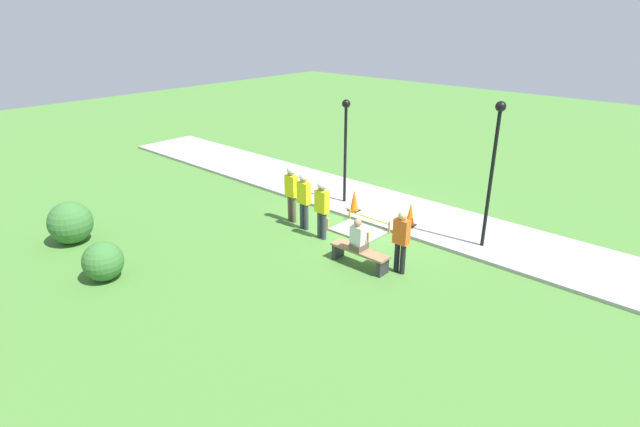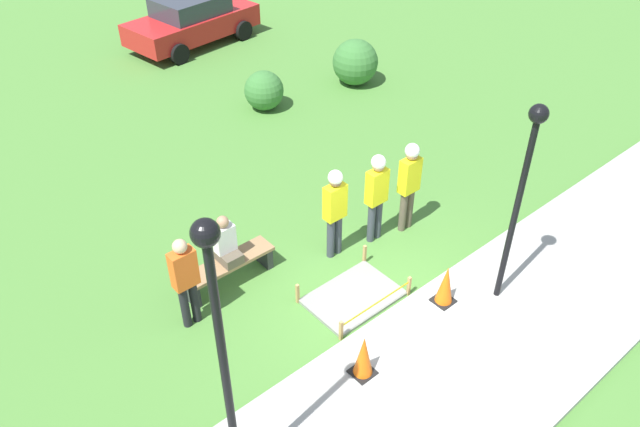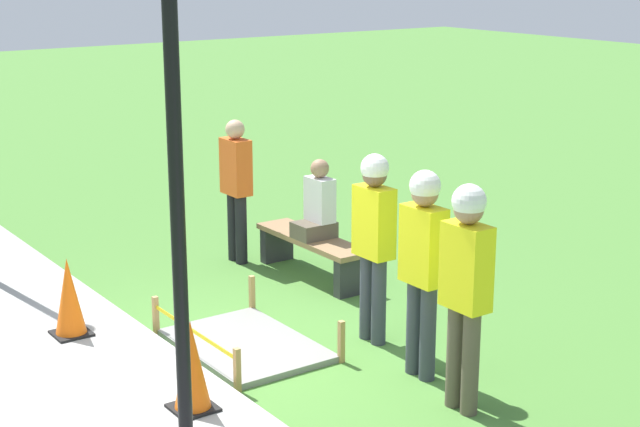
{
  "view_description": "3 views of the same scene",
  "coord_description": "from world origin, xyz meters",
  "px_view_note": "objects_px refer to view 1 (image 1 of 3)",
  "views": [
    {
      "loc": [
        -8.69,
        11.83,
        6.36
      ],
      "look_at": [
        0.23,
        1.9,
        0.88
      ],
      "focal_mm": 28.0,
      "sensor_mm": 36.0,
      "label": 1
    },
    {
      "loc": [
        -5.58,
        -4.77,
        7.5
      ],
      "look_at": [
        0.28,
        2.09,
        0.73
      ],
      "focal_mm": 35.0,
      "sensor_mm": 36.0,
      "label": 2
    },
    {
      "loc": [
        7.17,
        -3.69,
        3.58
      ],
      "look_at": [
        -0.17,
        1.46,
        1.19
      ],
      "focal_mm": 55.0,
      "sensor_mm": 36.0,
      "label": 3
    }
  ],
  "objects_px": {
    "person_seated_on_bench": "(358,238)",
    "worker_supervisor": "(304,195)",
    "park_bench": "(360,254)",
    "worker_trainee": "(291,188)",
    "bystander_in_orange_shirt": "(401,238)",
    "traffic_cone_near_patch": "(410,214)",
    "worker_assistant": "(322,204)",
    "lamppost_near": "(346,135)",
    "lamppost_far": "(494,155)",
    "traffic_cone_far_patch": "(354,200)"
  },
  "relations": [
    {
      "from": "traffic_cone_near_patch",
      "to": "worker_trainee",
      "type": "xyz_separation_m",
      "value": [
        3.11,
        2.07,
        0.66
      ]
    },
    {
      "from": "traffic_cone_far_patch",
      "to": "bystander_in_orange_shirt",
      "type": "relative_size",
      "value": 0.43
    },
    {
      "from": "person_seated_on_bench",
      "to": "worker_assistant",
      "type": "distance_m",
      "value": 1.99
    },
    {
      "from": "lamppost_near",
      "to": "person_seated_on_bench",
      "type": "bearing_deg",
      "value": 133.67
    },
    {
      "from": "person_seated_on_bench",
      "to": "worker_trainee",
      "type": "relative_size",
      "value": 0.47
    },
    {
      "from": "person_seated_on_bench",
      "to": "worker_trainee",
      "type": "bearing_deg",
      "value": -15.84
    },
    {
      "from": "person_seated_on_bench",
      "to": "bystander_in_orange_shirt",
      "type": "height_order",
      "value": "bystander_in_orange_shirt"
    },
    {
      "from": "park_bench",
      "to": "worker_trainee",
      "type": "xyz_separation_m",
      "value": [
        3.45,
        -0.92,
        0.8
      ]
    },
    {
      "from": "lamppost_near",
      "to": "lamppost_far",
      "type": "xyz_separation_m",
      "value": [
        -5.18,
        0.11,
        0.31
      ]
    },
    {
      "from": "person_seated_on_bench",
      "to": "lamppost_near",
      "type": "height_order",
      "value": "lamppost_near"
    },
    {
      "from": "worker_assistant",
      "to": "bystander_in_orange_shirt",
      "type": "bearing_deg",
      "value": 175.8
    },
    {
      "from": "worker_trainee",
      "to": "traffic_cone_near_patch",
      "type": "bearing_deg",
      "value": -146.32
    },
    {
      "from": "person_seated_on_bench",
      "to": "bystander_in_orange_shirt",
      "type": "xyz_separation_m",
      "value": [
        -1.03,
        -0.45,
        0.15
      ]
    },
    {
      "from": "park_bench",
      "to": "bystander_in_orange_shirt",
      "type": "height_order",
      "value": "bystander_in_orange_shirt"
    },
    {
      "from": "bystander_in_orange_shirt",
      "to": "lamppost_near",
      "type": "height_order",
      "value": "lamppost_near"
    },
    {
      "from": "traffic_cone_near_patch",
      "to": "bystander_in_orange_shirt",
      "type": "height_order",
      "value": "bystander_in_orange_shirt"
    },
    {
      "from": "person_seated_on_bench",
      "to": "lamppost_far",
      "type": "relative_size",
      "value": 0.22
    },
    {
      "from": "traffic_cone_near_patch",
      "to": "lamppost_near",
      "type": "distance_m",
      "value": 3.49
    },
    {
      "from": "person_seated_on_bench",
      "to": "worker_trainee",
      "type": "distance_m",
      "value": 3.57
    },
    {
      "from": "traffic_cone_far_patch",
      "to": "worker_assistant",
      "type": "xyz_separation_m",
      "value": [
        -0.49,
        2.18,
        0.62
      ]
    },
    {
      "from": "bystander_in_orange_shirt",
      "to": "lamppost_near",
      "type": "bearing_deg",
      "value": -34.37
    },
    {
      "from": "traffic_cone_near_patch",
      "to": "worker_assistant",
      "type": "relative_size",
      "value": 0.41
    },
    {
      "from": "park_bench",
      "to": "person_seated_on_bench",
      "type": "bearing_deg",
      "value": 54.1
    },
    {
      "from": "worker_trainee",
      "to": "bystander_in_orange_shirt",
      "type": "relative_size",
      "value": 1.09
    },
    {
      "from": "park_bench",
      "to": "bystander_in_orange_shirt",
      "type": "bearing_deg",
      "value": -158.15
    },
    {
      "from": "traffic_cone_near_patch",
      "to": "bystander_in_orange_shirt",
      "type": "relative_size",
      "value": 0.44
    },
    {
      "from": "park_bench",
      "to": "worker_supervisor",
      "type": "distance_m",
      "value": 2.97
    },
    {
      "from": "person_seated_on_bench",
      "to": "worker_assistant",
      "type": "relative_size",
      "value": 0.49
    },
    {
      "from": "worker_supervisor",
      "to": "lamppost_near",
      "type": "height_order",
      "value": "lamppost_near"
    },
    {
      "from": "traffic_cone_near_patch",
      "to": "worker_trainee",
      "type": "distance_m",
      "value": 3.8
    },
    {
      "from": "person_seated_on_bench",
      "to": "lamppost_near",
      "type": "xyz_separation_m",
      "value": [
        3.17,
        -3.32,
        1.62
      ]
    },
    {
      "from": "traffic_cone_far_patch",
      "to": "traffic_cone_near_patch",
      "type": "bearing_deg",
      "value": -174.34
    },
    {
      "from": "traffic_cone_near_patch",
      "to": "worker_supervisor",
      "type": "xyz_separation_m",
      "value": [
        2.42,
        2.23,
        0.64
      ]
    },
    {
      "from": "traffic_cone_near_patch",
      "to": "worker_trainee",
      "type": "bearing_deg",
      "value": 33.68
    },
    {
      "from": "traffic_cone_near_patch",
      "to": "worker_supervisor",
      "type": "relative_size",
      "value": 0.41
    },
    {
      "from": "person_seated_on_bench",
      "to": "worker_supervisor",
      "type": "bearing_deg",
      "value": -16.6
    },
    {
      "from": "lamppost_near",
      "to": "park_bench",
      "type": "bearing_deg",
      "value": 134.43
    },
    {
      "from": "lamppost_far",
      "to": "worker_assistant",
      "type": "bearing_deg",
      "value": 33.43
    },
    {
      "from": "lamppost_near",
      "to": "lamppost_far",
      "type": "relative_size",
      "value": 0.87
    },
    {
      "from": "bystander_in_orange_shirt",
      "to": "lamppost_far",
      "type": "xyz_separation_m",
      "value": [
        -0.98,
        -2.76,
        1.79
      ]
    },
    {
      "from": "traffic_cone_near_patch",
      "to": "worker_assistant",
      "type": "bearing_deg",
      "value": 56.92
    },
    {
      "from": "worker_trainee",
      "to": "person_seated_on_bench",
      "type": "bearing_deg",
      "value": 164.16
    },
    {
      "from": "worker_supervisor",
      "to": "worker_trainee",
      "type": "distance_m",
      "value": 0.71
    },
    {
      "from": "worker_assistant",
      "to": "worker_trainee",
      "type": "bearing_deg",
      "value": -11.2
    },
    {
      "from": "park_bench",
      "to": "bystander_in_orange_shirt",
      "type": "xyz_separation_m",
      "value": [
        -0.99,
        -0.4,
        0.64
      ]
    },
    {
      "from": "park_bench",
      "to": "worker_trainee",
      "type": "bearing_deg",
      "value": -14.9
    },
    {
      "from": "traffic_cone_far_patch",
      "to": "worker_supervisor",
      "type": "xyz_separation_m",
      "value": [
        0.38,
        2.03,
        0.64
      ]
    },
    {
      "from": "person_seated_on_bench",
      "to": "lamppost_far",
      "type": "bearing_deg",
      "value": -122.02
    },
    {
      "from": "bystander_in_orange_shirt",
      "to": "lamppost_far",
      "type": "bearing_deg",
      "value": -109.52
    },
    {
      "from": "traffic_cone_far_patch",
      "to": "person_seated_on_bench",
      "type": "relative_size",
      "value": 0.84
    }
  ]
}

